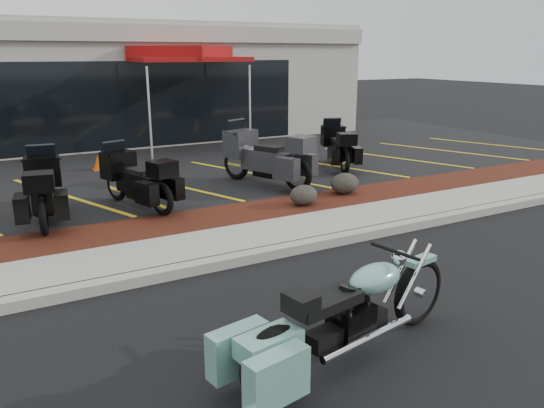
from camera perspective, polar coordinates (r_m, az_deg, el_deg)
ground at (r=7.45m, az=2.73°, el=-8.04°), size 90.00×90.00×0.00m
curb at (r=8.15m, az=-0.57°, el=-5.31°), size 24.00×0.25×0.15m
sidewalk at (r=8.73m, az=-2.74°, el=-3.84°), size 24.00×1.20×0.15m
mulch_bed at (r=9.77m, az=-5.84°, el=-1.71°), size 24.00×1.20×0.16m
upper_lot at (r=14.75m, az=-14.11°, el=3.91°), size 26.00×9.60×0.15m
dealership_building at (r=20.60m, az=-19.12°, el=12.25°), size 18.00×8.16×4.00m
boulder_mid at (r=10.35m, az=3.43°, el=0.97°), size 0.56×0.47×0.40m
boulder_right at (r=11.28m, az=7.81°, el=2.21°), size 0.62×0.52×0.44m
hero_cruiser at (r=6.27m, az=15.51°, el=-8.12°), size 3.12×1.32×1.07m
touring_black_front at (r=10.82m, az=-23.32°, el=2.64°), size 1.11×2.26×1.26m
touring_black_mid at (r=11.04m, az=-16.48°, el=3.43°), size 1.42×2.24×1.22m
touring_grey at (r=12.41m, az=-3.89°, el=5.85°), size 1.80×2.61×1.42m
touring_black_rear at (r=14.55m, az=6.43°, el=6.85°), size 1.51×2.22×1.21m
traffic_cone at (r=14.25m, az=-18.08°, el=4.46°), size 0.43×0.43×0.47m
popup_canopy at (r=17.03m, az=-9.70°, el=15.46°), size 4.37×4.37×3.08m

